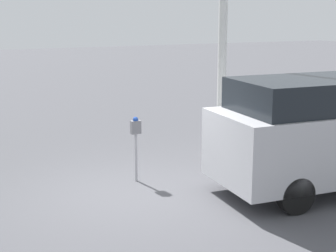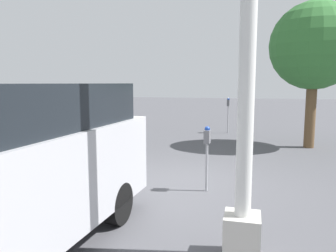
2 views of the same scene
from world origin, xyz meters
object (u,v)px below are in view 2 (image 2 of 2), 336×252
parking_meter_far (228,107)px  street_tree (314,46)px  parking_meter_near (207,143)px  lamp_post (247,60)px  car_distant (109,108)px

parking_meter_far → street_tree: bearing=50.9°
parking_meter_near → lamp_post: bearing=19.8°
parking_meter_far → street_tree: size_ratio=0.32×
lamp_post → street_tree: 8.00m
parking_meter_far → car_distant: bearing=-112.8°
street_tree → lamp_post: bearing=-14.3°
lamp_post → car_distant: (-13.49, -7.92, -1.70)m
parking_meter_near → car_distant: car_distant is taller
lamp_post → parking_meter_near: bearing=-162.4°
lamp_post → street_tree: (-7.71, 1.96, 0.91)m
car_distant → street_tree: (5.79, 9.89, 2.61)m
parking_meter_far → street_tree: (2.52, 2.87, 2.20)m
parking_meter_far → lamp_post: size_ratio=0.24×
parking_meter_near → lamp_post: 2.91m
lamp_post → car_distant: lamp_post is taller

